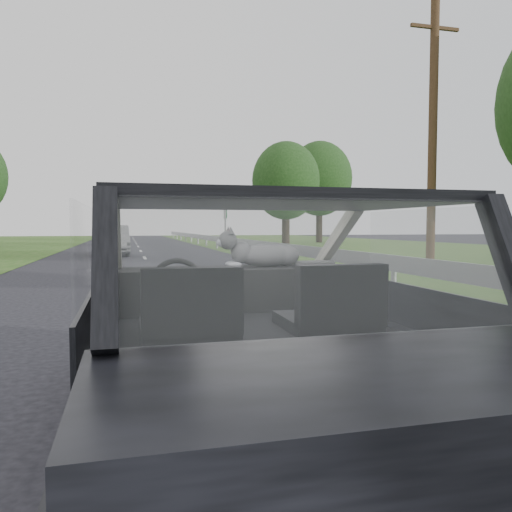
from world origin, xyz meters
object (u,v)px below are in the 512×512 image
subject_car (251,322)px  cat (266,254)px  other_car (112,240)px  highway_sign (225,229)px  utility_pole (433,136)px

subject_car → cat: subject_car is taller
other_car → highway_sign: bearing=38.5°
highway_sign → utility_pole: (3.42, -15.50, 2.88)m
subject_car → cat: size_ratio=6.19×
subject_car → cat: (0.28, 0.64, 0.37)m
utility_pole → highway_sign: bearing=102.4°
other_car → utility_pole: (9.71, -10.06, 3.37)m
cat → utility_pole: 13.23m
subject_car → highway_sign: size_ratio=1.72×
subject_car → utility_pole: size_ratio=0.49×
cat → utility_pole: size_ratio=0.08×
cat → highway_sign: size_ratio=0.28×
other_car → utility_pole: bearing=-48.3°
highway_sign → utility_pole: 16.13m
subject_car → highway_sign: 26.65m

